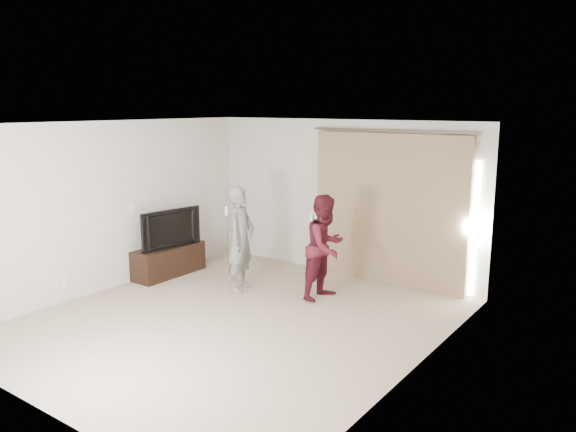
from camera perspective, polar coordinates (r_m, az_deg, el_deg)
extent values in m
plane|color=beige|center=(7.64, -5.46, -10.57)|extent=(5.50, 5.50, 0.00)
cube|color=silver|center=(9.46, 5.43, 1.86)|extent=(5.00, 0.04, 2.60)
cube|color=silver|center=(9.08, -17.57, 1.00)|extent=(0.04, 5.50, 2.60)
cube|color=white|center=(9.33, -15.52, 0.75)|extent=(0.02, 0.08, 0.12)
cube|color=white|center=(8.81, -21.83, -6.30)|extent=(0.02, 0.08, 0.12)
cube|color=white|center=(7.10, -5.85, 9.31)|extent=(5.00, 5.50, 0.01)
cube|color=tan|center=(9.00, 10.13, 0.61)|extent=(2.60, 0.10, 2.40)
cylinder|color=#706551|center=(8.86, 10.41, 8.52)|extent=(2.80, 0.03, 0.03)
cube|color=white|center=(8.58, 18.41, -1.33)|extent=(0.08, 0.04, 2.00)
cube|color=black|center=(9.70, -12.01, -4.46)|extent=(0.45, 1.29, 0.50)
imported|color=black|center=(9.57, -12.15, -1.16)|extent=(0.30, 1.13, 0.64)
cylinder|color=tan|center=(10.64, -5.55, -4.07)|extent=(0.40, 0.40, 0.07)
cylinder|color=tan|center=(10.58, -5.58, -2.69)|extent=(0.22, 0.22, 0.46)
imported|color=slate|center=(8.62, -4.83, -2.34)|extent=(0.53, 0.67, 1.63)
cube|color=white|center=(8.57, -6.23, 0.53)|extent=(0.04, 0.04, 0.14)
cube|color=white|center=(8.75, -5.25, 0.05)|extent=(0.05, 0.05, 0.09)
imported|color=#4F1420|center=(8.27, 3.83, -3.16)|extent=(0.65, 0.80, 1.56)
cube|color=white|center=(8.19, 2.43, -0.31)|extent=(0.04, 0.04, 0.14)
cube|color=white|center=(8.40, 3.25, -0.76)|extent=(0.05, 0.05, 0.09)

